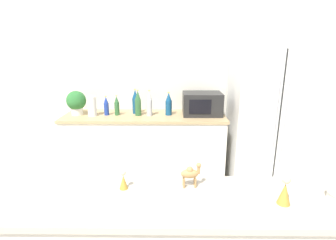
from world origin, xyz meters
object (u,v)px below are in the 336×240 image
at_px(wise_man_figurine_crimson, 124,181).
at_px(back_bottle_2, 138,103).
at_px(potted_plant, 76,102).
at_px(back_bottle_5, 149,104).
at_px(camel_figurine, 191,173).
at_px(wise_man_figurine_blue, 285,192).
at_px(refrigerator, 268,119).
at_px(microwave, 202,104).
at_px(back_bottle_3, 106,106).
at_px(paper_towel_roll, 92,106).
at_px(back_bottle_4, 135,102).
at_px(back_bottle_0, 169,104).
at_px(back_bottle_1, 117,106).

bearing_deg(wise_man_figurine_crimson, back_bottle_2, 94.33).
relative_size(potted_plant, back_bottle_5, 0.95).
xyz_separation_m(camel_figurine, wise_man_figurine_blue, (0.47, -0.17, -0.02)).
relative_size(refrigerator, microwave, 3.70).
bearing_deg(refrigerator, back_bottle_3, 179.07).
xyz_separation_m(paper_towel_roll, microwave, (1.37, 0.09, 0.02)).
bearing_deg(back_bottle_4, paper_towel_roll, -164.42).
bearing_deg(back_bottle_2, wise_man_figurine_blue, -63.31).
bearing_deg(back_bottle_0, back_bottle_5, -170.64).
bearing_deg(back_bottle_1, refrigerator, -0.93).
height_order(paper_towel_roll, back_bottle_2, back_bottle_2).
relative_size(microwave, camel_figurine, 3.24).
xyz_separation_m(back_bottle_4, wise_man_figurine_crimson, (0.19, -1.94, -0.06)).
distance_m(wise_man_figurine_blue, wise_man_figurine_crimson, 0.87).
bearing_deg(potted_plant, back_bottle_3, -1.46).
xyz_separation_m(microwave, back_bottle_1, (-1.07, -0.04, -0.02)).
relative_size(refrigerator, back_bottle_0, 6.15).
distance_m(microwave, back_bottle_5, 0.66).
bearing_deg(camel_figurine, refrigerator, 58.47).
height_order(potted_plant, back_bottle_0, potted_plant).
xyz_separation_m(potted_plant, back_bottle_0, (1.16, 0.00, -0.03)).
xyz_separation_m(back_bottle_4, back_bottle_5, (0.19, -0.12, 0.00)).
distance_m(potted_plant, wise_man_figurine_blue, 2.67).
bearing_deg(refrigerator, back_bottle_1, 179.07).
height_order(back_bottle_1, back_bottle_3, back_bottle_1).
xyz_separation_m(back_bottle_2, camel_figurine, (0.52, -1.81, -0.03)).
distance_m(paper_towel_roll, microwave, 1.37).
bearing_deg(back_bottle_4, back_bottle_1, -156.94).
bearing_deg(potted_plant, back_bottle_0, 0.14).
bearing_deg(back_bottle_4, microwave, -3.70).
bearing_deg(microwave, refrigerator, -4.88).
relative_size(potted_plant, back_bottle_0, 1.05).
bearing_deg(wise_man_figurine_blue, wise_man_figurine_crimson, 170.64).
relative_size(back_bottle_3, wise_man_figurine_blue, 1.51).
bearing_deg(potted_plant, back_bottle_2, -1.74).
relative_size(refrigerator, back_bottle_2, 5.58).
distance_m(back_bottle_1, back_bottle_3, 0.13).
relative_size(refrigerator, back_bottle_5, 5.58).
distance_m(back_bottle_2, wise_man_figurine_blue, 2.22).
height_order(back_bottle_2, wise_man_figurine_crimson, back_bottle_2).
relative_size(back_bottle_2, back_bottle_4, 1.01).
bearing_deg(wise_man_figurine_crimson, wise_man_figurine_blue, -9.36).
bearing_deg(back_bottle_5, camel_figurine, -78.02).
bearing_deg(back_bottle_2, wise_man_figurine_crimson, -85.67).
xyz_separation_m(back_bottle_3, wise_man_figurine_blue, (1.40, -1.99, -0.01)).
distance_m(back_bottle_0, back_bottle_4, 0.44).
distance_m(microwave, back_bottle_2, 0.80).
bearing_deg(back_bottle_1, potted_plant, 178.68).
bearing_deg(back_bottle_3, back_bottle_2, -2.00).
bearing_deg(back_bottle_4, camel_figurine, -73.42).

